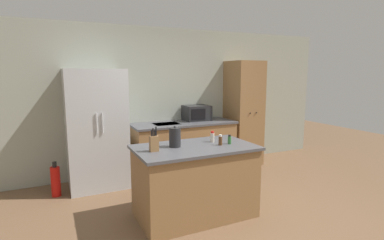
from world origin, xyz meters
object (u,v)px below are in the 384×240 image
object	(u,v)px
spice_bottle_tall_dark	(220,140)
refrigerator	(96,129)
knife_block	(154,143)
microwave	(197,113)
pantry_cabinet	(243,113)
fire_extinguisher	(56,181)
spice_bottle_amber_oil	(212,137)
spice_bottle_short_red	(230,140)
kettle	(175,137)

from	to	relation	value
spice_bottle_tall_dark	refrigerator	bearing A→B (deg)	127.30
refrigerator	spice_bottle_tall_dark	size ratio (longest dim) A/B	14.02
knife_block	microwave	bearing A→B (deg)	51.19
refrigerator	knife_block	world-z (taller)	refrigerator
pantry_cabinet	fire_extinguisher	distance (m)	3.55
pantry_cabinet	spice_bottle_amber_oil	size ratio (longest dim) A/B	14.10
spice_bottle_tall_dark	fire_extinguisher	bearing A→B (deg)	141.68
microwave	fire_extinguisher	size ratio (longest dim) A/B	0.90
knife_block	spice_bottle_tall_dark	bearing A→B (deg)	-4.49
microwave	spice_bottle_short_red	size ratio (longest dim) A/B	3.93
knife_block	spice_bottle_amber_oil	bearing A→B (deg)	8.77
pantry_cabinet	refrigerator	bearing A→B (deg)	-178.76
spice_bottle_tall_dark	fire_extinguisher	size ratio (longest dim) A/B	0.26
knife_block	spice_bottle_amber_oil	xyz separation A→B (m)	(0.84, 0.13, -0.03)
spice_bottle_short_red	fire_extinguisher	world-z (taller)	spice_bottle_short_red
refrigerator	kettle	world-z (taller)	refrigerator
pantry_cabinet	spice_bottle_short_red	bearing A→B (deg)	-129.51
knife_block	fire_extinguisher	bearing A→B (deg)	126.30
refrigerator	kettle	distance (m)	1.67
microwave	fire_extinguisher	xyz separation A→B (m)	(-2.47, -0.32, -0.83)
fire_extinguisher	spice_bottle_amber_oil	bearing A→B (deg)	-34.57
knife_block	spice_bottle_short_red	size ratio (longest dim) A/B	2.41
pantry_cabinet	spice_bottle_short_red	distance (m)	2.23
pantry_cabinet	spice_bottle_tall_dark	xyz separation A→B (m)	(-1.55, -1.72, -0.05)
spice_bottle_tall_dark	spice_bottle_short_red	xyz separation A→B (m)	(0.14, 0.01, -0.01)
spice_bottle_short_red	fire_extinguisher	bearing A→B (deg)	143.75
kettle	fire_extinguisher	distance (m)	2.06
refrigerator	pantry_cabinet	bearing A→B (deg)	1.24
pantry_cabinet	knife_block	world-z (taller)	pantry_cabinet
refrigerator	pantry_cabinet	world-z (taller)	pantry_cabinet
microwave	spice_bottle_short_red	distance (m)	1.87
microwave	kettle	bearing A→B (deg)	-123.87
refrigerator	pantry_cabinet	size ratio (longest dim) A/B	0.92
refrigerator	spice_bottle_short_red	distance (m)	2.17
pantry_cabinet	spice_bottle_tall_dark	distance (m)	2.32
spice_bottle_short_red	kettle	bearing A→B (deg)	167.18
pantry_cabinet	knife_block	bearing A→B (deg)	-145.38
spice_bottle_short_red	fire_extinguisher	distance (m)	2.63
knife_block	spice_bottle_amber_oil	distance (m)	0.85
microwave	knife_block	bearing A→B (deg)	-128.81
pantry_cabinet	spice_bottle_short_red	xyz separation A→B (m)	(-1.42, -1.72, -0.06)
knife_block	spice_bottle_tall_dark	size ratio (longest dim) A/B	2.16
microwave	spice_bottle_amber_oil	world-z (taller)	microwave
pantry_cabinet	kettle	distance (m)	2.62
pantry_cabinet	microwave	world-z (taller)	pantry_cabinet
pantry_cabinet	spice_bottle_tall_dark	world-z (taller)	pantry_cabinet
knife_block	spice_bottle_amber_oil	size ratio (longest dim) A/B	1.99
knife_block	fire_extinguisher	size ratio (longest dim) A/B	0.55
spice_bottle_tall_dark	kettle	distance (m)	0.57
refrigerator	microwave	bearing A→B (deg)	5.00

